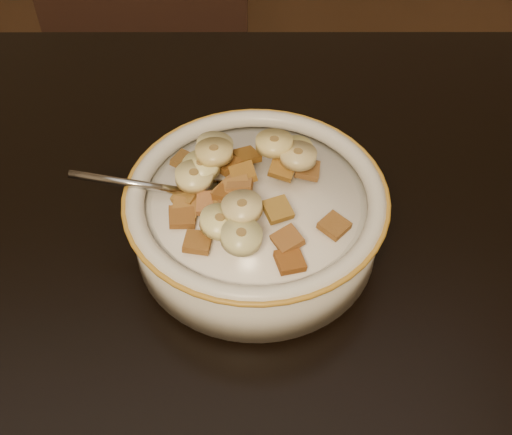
{
  "coord_description": "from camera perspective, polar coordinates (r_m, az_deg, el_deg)",
  "views": [
    {
      "loc": [
        0.2,
        -0.25,
        1.18
      ],
      "look_at": [
        0.22,
        0.11,
        0.78
      ],
      "focal_mm": 45.0,
      "sensor_mm": 36.0,
      "label": 1
    }
  ],
  "objects": [
    {
      "name": "cereal_square_10",
      "position": [
        0.5,
        1.94,
        0.7
      ],
      "size": [
        0.03,
        0.03,
        0.01
      ],
      "primitive_type": "cube",
      "rotation": [
        0.2,
        0.05,
        0.37
      ],
      "color": "olive",
      "rests_on": "milk"
    },
    {
      "name": "spoon",
      "position": [
        0.53,
        -3.61,
        1.91
      ],
      "size": [
        0.05,
        0.04,
        0.01
      ],
      "primitive_type": "ellipsoid",
      "rotation": [
        0.0,
        0.0,
        4.61
      ],
      "color": "#9C9C9C",
      "rests_on": "cereal_bowl"
    },
    {
      "name": "cereal_square_6",
      "position": [
        0.55,
        -6.27,
        5.0
      ],
      "size": [
        0.03,
        0.03,
        0.01
      ],
      "primitive_type": "cube",
      "rotation": [
        0.17,
        0.17,
        1.11
      ],
      "color": "brown",
      "rests_on": "milk"
    },
    {
      "name": "cereal_square_4",
      "position": [
        0.5,
        6.97,
        -0.72
      ],
      "size": [
        0.03,
        0.03,
        0.01
      ],
      "primitive_type": "cube",
      "rotation": [
        0.07,
        0.01,
        0.77
      ],
      "color": "brown",
      "rests_on": "milk"
    },
    {
      "name": "cereal_square_20",
      "position": [
        0.51,
        -2.5,
        2.23
      ],
      "size": [
        0.03,
        0.03,
        0.01
      ],
      "primitive_type": "cube",
      "rotation": [
        -0.22,
        0.01,
        2.32
      ],
      "color": "brown",
      "rests_on": "milk"
    },
    {
      "name": "cereal_square_7",
      "position": [
        0.5,
        -2.47,
        0.58
      ],
      "size": [
        0.02,
        0.03,
        0.01
      ],
      "primitive_type": "cube",
      "rotation": [
        0.22,
        -0.11,
        2.89
      ],
      "color": "brown",
      "rests_on": "milk"
    },
    {
      "name": "cereal_square_9",
      "position": [
        0.53,
        2.37,
        4.43
      ],
      "size": [
        0.03,
        0.03,
        0.01
      ],
      "primitive_type": "cube",
      "rotation": [
        -0.2,
        -0.17,
        2.83
      ],
      "color": "#9B6122",
      "rests_on": "milk"
    },
    {
      "name": "chair",
      "position": [
        1.2,
        -10.07,
        10.04
      ],
      "size": [
        0.43,
        0.43,
        0.9
      ],
      "primitive_type": "cube",
      "rotation": [
        0.0,
        0.0,
        -0.07
      ],
      "color": "black",
      "rests_on": "floor"
    },
    {
      "name": "banana_slice_0",
      "position": [
        0.53,
        -4.89,
        4.57
      ],
      "size": [
        0.04,
        0.04,
        0.01
      ],
      "primitive_type": "cylinder",
      "rotation": [
        -0.1,
        0.05,
        2.49
      ],
      "color": "#D1C36B",
      "rests_on": "milk"
    },
    {
      "name": "banana_slice_2",
      "position": [
        0.53,
        -3.75,
        5.83
      ],
      "size": [
        0.04,
        0.04,
        0.01
      ],
      "primitive_type": "cylinder",
      "rotation": [
        -0.05,
        0.1,
        1.28
      ],
      "color": "#D8BD6A",
      "rests_on": "milk"
    },
    {
      "name": "cereal_square_0",
      "position": [
        0.53,
        -6.17,
        2.09
      ],
      "size": [
        0.03,
        0.03,
        0.01
      ],
      "primitive_type": "cube",
      "rotation": [
        -0.22,
        -0.16,
        1.07
      ],
      "color": "brown",
      "rests_on": "milk"
    },
    {
      "name": "cereal_bowl",
      "position": [
        0.55,
        -0.0,
        -0.36
      ],
      "size": [
        0.21,
        0.21,
        0.05
      ],
      "primitive_type": "cylinder",
      "color": "beige",
      "rests_on": "table"
    },
    {
      "name": "cereal_square_15",
      "position": [
        0.51,
        -2.3,
        1.81
      ],
      "size": [
        0.03,
        0.03,
        0.01
      ],
      "primitive_type": "cube",
      "rotation": [
        -0.2,
        0.13,
        2.66
      ],
      "color": "brown",
      "rests_on": "milk"
    },
    {
      "name": "cereal_square_2",
      "position": [
        0.49,
        -5.23,
        -2.2
      ],
      "size": [
        0.02,
        0.02,
        0.01
      ],
      "primitive_type": "cube",
      "rotation": [
        0.05,
        0.06,
        1.4
      ],
      "color": "#9B5928",
      "rests_on": "milk"
    },
    {
      "name": "cereal_square_19",
      "position": [
        0.52,
        -1.17,
        3.91
      ],
      "size": [
        0.02,
        0.02,
        0.01
      ],
      "primitive_type": "cube",
      "rotation": [
        -0.2,
        0.04,
        1.73
      ],
      "color": "#9C6519",
      "rests_on": "milk"
    },
    {
      "name": "cereal_square_23",
      "position": [
        0.55,
        -0.88,
        5.5
      ],
      "size": [
        0.03,
        0.03,
        0.01
      ],
      "primitive_type": "cube",
      "rotation": [
        0.15,
        0.16,
        2.07
      ],
      "color": "brown",
      "rests_on": "milk"
    },
    {
      "name": "banana_slice_7",
      "position": [
        0.54,
        -3.69,
        6.3
      ],
      "size": [
        0.04,
        0.04,
        0.01
      ],
      "primitive_type": "cylinder",
      "rotation": [
        0.08,
        -0.05,
        2.39
      ],
      "color": "#D2C286",
      "rests_on": "milk"
    },
    {
      "name": "cereal_square_21",
      "position": [
        0.49,
        -2.01,
        -0.88
      ],
      "size": [
        0.02,
        0.02,
        0.01
      ],
      "primitive_type": "cube",
      "rotation": [
        0.19,
        -0.12,
        1.48
      ],
      "color": "brown",
      "rests_on": "milk"
    },
    {
      "name": "banana_slice_9",
      "position": [
        0.49,
        -3.21,
        -0.37
      ],
      "size": [
        0.04,
        0.04,
        0.02
      ],
      "primitive_type": "cylinder",
      "rotation": [
        0.12,
        0.08,
        1.17
      ],
      "color": "#FCE98D",
      "rests_on": "milk"
    },
    {
      "name": "cereal_square_13",
      "position": [
        0.51,
        -6.63,
        0.04
      ],
      "size": [
        0.02,
        0.02,
        0.01
      ],
      "primitive_type": "cube",
      "rotation": [
        0.13,
        -0.02,
        1.64
      ],
      "color": "brown",
      "rests_on": "milk"
    },
    {
      "name": "cereal_square_17",
      "position": [
        0.51,
        -1.66,
        2.58
      ],
      "size": [
        0.02,
        0.02,
        0.01
      ],
      "primitive_type": "cube",
      "rotation": [
        -0.21,
        -0.07,
        1.67
      ],
      "color": "#9C5C28",
      "rests_on": "milk"
    },
    {
      "name": "banana_slice_1",
      "position": [
        0.48,
        -1.24,
        0.91
      ],
      "size": [
        0.03,
        0.03,
        0.01
      ],
      "primitive_type": "cylinder",
      "rotation": [
        -0.07,
        -0.07,
        0.06
      ],
      "color": "#D9BE7E",
      "rests_on": "milk"
    },
    {
      "name": "cereal_square_14",
      "position": [
        0.51,
        -2.45,
        2.2
      ],
      "size": [
        0.03,
        0.03,
        0.01
      ],
      "primitive_type": "cube",
      "rotation": [
        -0.09,
        0.13,
        1.09
      ],
      "color": "brown",
      "rests_on": "milk"
    },
    {
      "name": "banana_slice_6",
      "position": [
        0.52,
        -5.52,
        3.66
      ],
      "size": [
        0.04,
        0.04,
        0.01
      ],
      "primitive_type": "cylinder",
      "rotation": [
        0.05,
        -0.02,
        2.03
      ],
      "color": "#D4B672",
      "rests_on": "milk"
    },
    {
      "name": "cereal_square_11",
      "position": [
        0.51,
        -1.42,
        3.04
      ],
      "size": [
        0.02,
        0.02,
        0.01
      ],
      "primitive_type": "cube",
      "rotation": [
        -0.17,
        0.18,
        1.43
      ],
      "color": "brown",
      "rests_on": "milk"
    },
    {
      "name": "cereal_square_3",
      "position": [
        0.49,
        -1.95,
        -0.28
      ],
      "size": [
        0.02,
        0.02,
        0.01
      ],
      "primitive_type": "cube",
      "rotation": [
        0.09,
        -0.14,
        1.52
      ],
      "color": "brown",
      "rests_on": "milk"
    },
    {
      "name": "banana_slice_5",
      "position": [
        0.54,
        1.63,
        6.62
      ],
      "size": [
        0.04,
        0.04,
        0.01
      ],
      "primitive_type": "cylinder",
      "rotation": [
        0.11,
        0.03,
        2.79
      ],
      "color": "#F3D47B",
      "rests_on": "milk"
    },
    {
      "name": "banana_slice_3",
      "position": [
        0.54,
        3.47,
        5.88
      ],
      "size": [
        0.04,
        0.04,
        0.01
      ],
      "primitive_type": "cylinder",
      "rotation": [
        -0.06,
        -0.09,
        0.57
      ],
      "color": "#D6C16F",
      "rests_on": "milk"
    },
    {
      "name": "cereal_square_8",
      "position": [
        0.54,
        -4.32,
        4.77
      ],
      "size": [
        0.03,
        0.03,
        0.01
      ],
      "primitive_type": "cube",
      "rotation": [
        0.18,
        0.01,
        1.05
      ],
      "color": "#895E1A",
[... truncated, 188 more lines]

